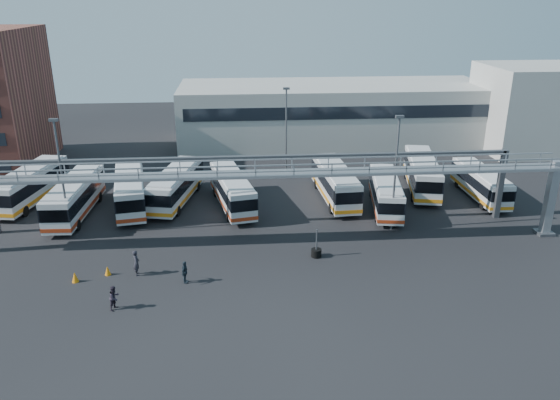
{
  "coord_description": "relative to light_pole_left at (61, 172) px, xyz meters",
  "views": [
    {
      "loc": [
        -1.32,
        -36.36,
        19.54
      ],
      "look_at": [
        2.05,
        6.0,
        3.46
      ],
      "focal_mm": 35.0,
      "sensor_mm": 36.0,
      "label": 1
    }
  ],
  "objects": [
    {
      "name": "tire_stack",
      "position": [
        20.63,
        -5.79,
        -5.33
      ],
      "size": [
        0.83,
        0.83,
        2.36
      ],
      "color": "black",
      "rests_on": "ground"
    },
    {
      "name": "bus_6",
      "position": [
        24.3,
        6.83,
        -3.82
      ],
      "size": [
        3.26,
        11.47,
        3.44
      ],
      "rotation": [
        0.0,
        0.0,
        0.06
      ],
      "color": "silver",
      "rests_on": "ground"
    },
    {
      "name": "light_pole_mid",
      "position": [
        28.0,
        -1.0,
        0.0
      ],
      "size": [
        0.7,
        0.35,
        10.21
      ],
      "color": "#4C4F54",
      "rests_on": "ground"
    },
    {
      "name": "bus_8",
      "position": [
        33.93,
        8.98,
        -3.78
      ],
      "size": [
        4.94,
        11.91,
        3.53
      ],
      "rotation": [
        0.0,
        0.0,
        -0.2
      ],
      "color": "silver",
      "rests_on": "ground"
    },
    {
      "name": "pedestrian_d",
      "position": [
        10.62,
        -9.19,
        -4.88
      ],
      "size": [
        0.62,
        1.06,
        1.69
      ],
      "primitive_type": "imported",
      "rotation": [
        0.0,
        0.0,
        1.35
      ],
      "color": "#1C2833",
      "rests_on": "ground"
    },
    {
      "name": "warehouse",
      "position": [
        28.0,
        30.0,
        -1.73
      ],
      "size": [
        42.0,
        14.0,
        8.0
      ],
      "primitive_type": "cube",
      "color": "#9E9E99",
      "rests_on": "ground"
    },
    {
      "name": "pedestrian_a",
      "position": [
        6.96,
        -7.69,
        -4.74
      ],
      "size": [
        0.59,
        0.79,
        1.97
      ],
      "primitive_type": "imported",
      "rotation": [
        0.0,
        0.0,
        1.75
      ],
      "color": "black",
      "rests_on": "ground"
    },
    {
      "name": "building_right",
      "position": [
        54.0,
        24.0,
        -0.23
      ],
      "size": [
        14.0,
        12.0,
        11.0
      ],
      "primitive_type": "cube",
      "color": "#B2B2AD",
      "rests_on": "ground"
    },
    {
      "name": "bus_0",
      "position": [
        -5.94,
        8.43,
        -3.82
      ],
      "size": [
        4.49,
        11.64,
        3.45
      ],
      "rotation": [
        0.0,
        0.0,
        -0.17
      ],
      "color": "silver",
      "rests_on": "ground"
    },
    {
      "name": "bus_4",
      "position": [
        14.0,
        5.6,
        -3.91
      ],
      "size": [
        4.66,
        11.09,
        3.28
      ],
      "rotation": [
        0.0,
        0.0,
        0.21
      ],
      "color": "silver",
      "rests_on": "ground"
    },
    {
      "name": "cone_right",
      "position": [
        4.78,
        -7.54,
        -5.37
      ],
      "size": [
        0.46,
        0.46,
        0.72
      ],
      "primitive_type": "cone",
      "rotation": [
        0.0,
        0.0,
        -0.01
      ],
      "color": "orange",
      "rests_on": "ground"
    },
    {
      "name": "light_pole_left",
      "position": [
        0.0,
        0.0,
        0.0
      ],
      "size": [
        0.7,
        0.35,
        10.21
      ],
      "color": "#4C4F54",
      "rests_on": "ground"
    },
    {
      "name": "cone_left",
      "position": [
        2.66,
        -8.44,
        -5.34
      ],
      "size": [
        0.53,
        0.53,
        0.78
      ],
      "primitive_type": "cone",
      "rotation": [
        0.0,
        0.0,
        -0.08
      ],
      "color": "orange",
      "rests_on": "ground"
    },
    {
      "name": "bus_7",
      "position": [
        28.7,
        3.89,
        -3.98
      ],
      "size": [
        4.03,
        10.63,
        3.15
      ],
      "rotation": [
        0.0,
        0.0,
        -0.16
      ],
      "color": "silver",
      "rests_on": "ground"
    },
    {
      "name": "bus_3",
      "position": [
        8.46,
        7.34,
        -3.86
      ],
      "size": [
        4.78,
        11.39,
        3.37
      ],
      "rotation": [
        0.0,
        0.0,
        -0.21
      ],
      "color": "silver",
      "rests_on": "ground"
    },
    {
      "name": "light_pole_back",
      "position": [
        20.0,
        14.0,
        0.0
      ],
      "size": [
        0.7,
        0.35,
        10.21
      ],
      "color": "#4C4F54",
      "rests_on": "ground"
    },
    {
      "name": "bus_1",
      "position": [
        -0.62,
        4.57,
        -3.84
      ],
      "size": [
        3.02,
        11.33,
        3.42
      ],
      "rotation": [
        0.0,
        0.0,
        -0.04
      ],
      "color": "silver",
      "rests_on": "ground"
    },
    {
      "name": "bus_2",
      "position": [
        4.14,
        6.25,
        -3.83
      ],
      "size": [
        4.57,
        11.56,
        3.42
      ],
      "rotation": [
        0.0,
        0.0,
        0.18
      ],
      "color": "silver",
      "rests_on": "ground"
    },
    {
      "name": "pedestrian_b",
      "position": [
        6.29,
        -12.34,
        -4.89
      ],
      "size": [
        0.95,
        1.02,
        1.68
      ],
      "primitive_type": "imported",
      "rotation": [
        0.0,
        0.0,
        1.06
      ],
      "color": "#27202D",
      "rests_on": "ground"
    },
    {
      "name": "ground",
      "position": [
        16.0,
        -8.0,
        -5.73
      ],
      "size": [
        140.0,
        140.0,
        0.0
      ],
      "primitive_type": "plane",
      "color": "black",
      "rests_on": "ground"
    },
    {
      "name": "gantry",
      "position": [
        16.0,
        -2.13,
        -0.22
      ],
      "size": [
        51.4,
        5.15,
        7.1
      ],
      "color": "#93969B",
      "rests_on": "ground"
    },
    {
      "name": "bus_9",
      "position": [
        39.1,
        6.13,
        -4.05
      ],
      "size": [
        2.32,
        9.99,
        3.03
      ],
      "rotation": [
        0.0,
        0.0,
        0.0
      ],
      "color": "silver",
      "rests_on": "ground"
    }
  ]
}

